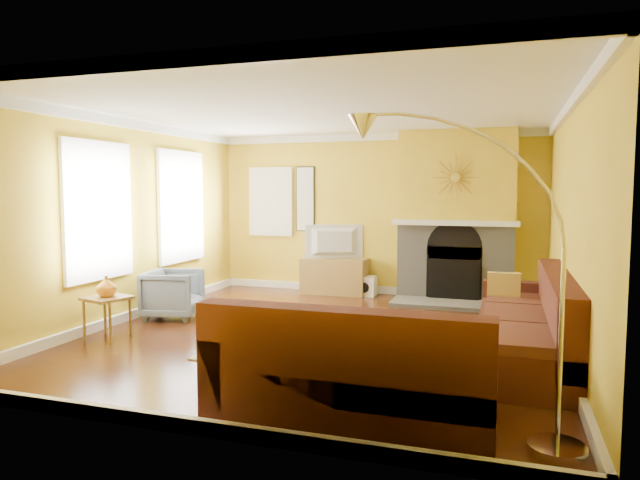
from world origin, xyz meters
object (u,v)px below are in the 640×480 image
(coffee_table, at_px, (319,332))
(armchair, at_px, (173,294))
(sectional_sofa, at_px, (421,320))
(media_console, at_px, (334,276))
(arc_lamp, at_px, (465,280))
(side_table, at_px, (108,318))

(coffee_table, distance_m, armchair, 2.53)
(sectional_sofa, height_order, coffee_table, sectional_sofa)
(media_console, bearing_deg, armchair, -122.86)
(arc_lamp, bearing_deg, media_console, 115.53)
(sectional_sofa, distance_m, armchair, 3.69)
(coffee_table, distance_m, arc_lamp, 2.72)
(coffee_table, bearing_deg, media_console, 103.69)
(media_console, xyz_separation_m, side_table, (-1.72, -3.65, -0.05))
(sectional_sofa, relative_size, arc_lamp, 1.69)
(sectional_sofa, xyz_separation_m, armchair, (-3.54, 1.05, -0.12))
(coffee_table, bearing_deg, arc_lamp, -48.64)
(sectional_sofa, relative_size, media_console, 3.50)
(sectional_sofa, distance_m, side_table, 3.68)
(sectional_sofa, bearing_deg, media_console, 119.16)
(sectional_sofa, height_order, side_table, sectional_sofa)
(sectional_sofa, distance_m, media_console, 4.01)
(media_console, relative_size, arc_lamp, 0.48)
(side_table, height_order, arc_lamp, arc_lamp)
(sectional_sofa, distance_m, arc_lamp, 1.91)
(media_console, relative_size, armchair, 1.50)
(sectional_sofa, bearing_deg, armchair, 163.52)
(sectional_sofa, bearing_deg, arc_lamp, -72.62)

